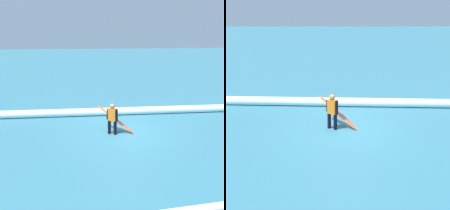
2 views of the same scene
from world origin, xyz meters
The scene contains 4 objects.
ground_plane centered at (0.00, 0.00, 0.00)m, with size 180.69×180.69×0.00m, color teal.
surfer centered at (0.52, 0.11, 0.77)m, with size 0.45×0.43×1.39m.
surfboard centered at (0.30, -0.24, 0.55)m, with size 1.70×1.34×1.15m.
wave_crest_foreground centered at (0.65, -2.87, 0.21)m, with size 0.42×0.42×19.18m, color white.
Camera 2 is at (0.49, 11.02, 4.34)m, focal length 48.15 mm.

